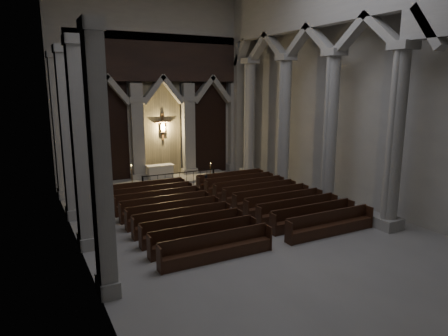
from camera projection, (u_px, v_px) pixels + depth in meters
name	position (u px, v px, depth m)	size (l,w,h in m)	color
room	(256.00, 51.00, 15.93)	(24.00, 24.10, 12.00)	gray
sanctuary_wall	(162.00, 80.00, 26.14)	(14.00, 0.77, 12.00)	#A6A39B
right_arcade	(337.00, 53.00, 19.53)	(1.00, 24.00, 12.00)	#A6A39B
left_pilasters	(73.00, 143.00, 16.67)	(0.60, 13.00, 8.03)	#A6A39B
sanctuary_step	(170.00, 180.00, 26.67)	(8.50, 2.60, 0.15)	#A6A39B
altar	(160.00, 172.00, 26.59)	(1.80, 0.72, 0.92)	beige
altar_rail	(180.00, 177.00, 24.97)	(4.82, 0.09, 0.95)	black
candle_stand_left	(132.00, 184.00, 23.99)	(0.27, 0.27, 1.61)	#AD7E35
candle_stand_right	(211.00, 176.00, 26.44)	(0.21, 0.21, 1.24)	#AD7E35
pews	(226.00, 208.00, 19.65)	(9.88, 9.39, 1.00)	black
worshipper	(206.00, 184.00, 23.48)	(0.41, 0.27, 1.13)	black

